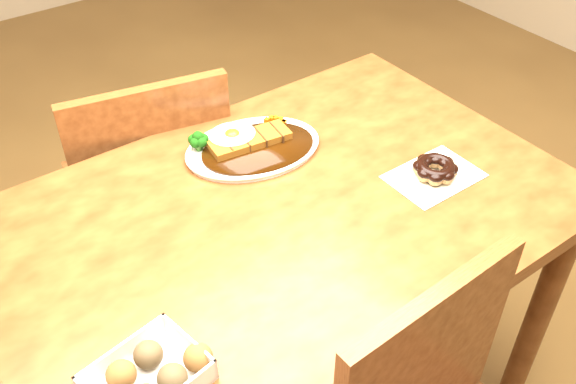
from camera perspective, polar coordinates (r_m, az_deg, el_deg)
table at (r=1.39m, az=-0.31°, el=-4.54°), size 1.20×0.80×0.75m
chair_far at (r=1.83m, az=-12.05°, el=0.23°), size 0.50×0.50×0.87m
katsu_curry_plate at (r=1.47m, az=-3.38°, el=4.19°), size 0.35×0.28×0.06m
donut_box at (r=1.04m, az=-12.57°, el=-15.96°), size 0.21×0.16×0.05m
pon_de_ring at (r=1.42m, az=12.95°, el=1.96°), size 0.20×0.14×0.04m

